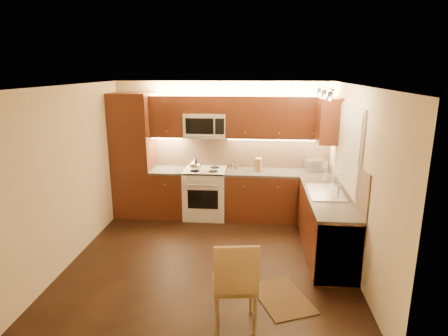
# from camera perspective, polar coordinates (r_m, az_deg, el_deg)

# --- Properties ---
(floor) EXTENTS (4.00, 4.00, 0.01)m
(floor) POSITION_cam_1_polar(r_m,az_deg,el_deg) (5.75, -2.02, -13.53)
(floor) COLOR black
(floor) RESTS_ON ground
(ceiling) EXTENTS (4.00, 4.00, 0.01)m
(ceiling) POSITION_cam_1_polar(r_m,az_deg,el_deg) (5.07, -2.28, 12.23)
(ceiling) COLOR beige
(ceiling) RESTS_ON ground
(wall_back) EXTENTS (4.00, 0.01, 2.50)m
(wall_back) POSITION_cam_1_polar(r_m,az_deg,el_deg) (7.21, -0.19, 2.93)
(wall_back) COLOR beige
(wall_back) RESTS_ON ground
(wall_front) EXTENTS (4.00, 0.01, 2.50)m
(wall_front) POSITION_cam_1_polar(r_m,az_deg,el_deg) (3.42, -6.31, -10.74)
(wall_front) COLOR beige
(wall_front) RESTS_ON ground
(wall_left) EXTENTS (0.01, 4.00, 2.50)m
(wall_left) POSITION_cam_1_polar(r_m,az_deg,el_deg) (5.86, -21.93, -0.89)
(wall_left) COLOR beige
(wall_left) RESTS_ON ground
(wall_right) EXTENTS (0.01, 4.00, 2.50)m
(wall_right) POSITION_cam_1_polar(r_m,az_deg,el_deg) (5.41, 19.39, -1.89)
(wall_right) COLOR beige
(wall_right) RESTS_ON ground
(pantry) EXTENTS (0.70, 0.60, 2.30)m
(pantry) POSITION_cam_1_polar(r_m,az_deg,el_deg) (7.28, -13.47, 1.82)
(pantry) COLOR #4A2210
(pantry) RESTS_ON floor
(base_cab_back_left) EXTENTS (0.62, 0.60, 0.86)m
(base_cab_back_left) POSITION_cam_1_polar(r_m,az_deg,el_deg) (7.29, -8.19, -3.77)
(base_cab_back_left) COLOR #4A2210
(base_cab_back_left) RESTS_ON floor
(counter_back_left) EXTENTS (0.62, 0.60, 0.04)m
(counter_back_left) POSITION_cam_1_polar(r_m,az_deg,el_deg) (7.16, -8.32, -0.35)
(counter_back_left) COLOR #393734
(counter_back_left) RESTS_ON base_cab_back_left
(base_cab_back_right) EXTENTS (1.92, 0.60, 0.86)m
(base_cab_back_right) POSITION_cam_1_polar(r_m,az_deg,el_deg) (7.12, 7.98, -4.22)
(base_cab_back_right) COLOR #4A2210
(base_cab_back_right) RESTS_ON floor
(counter_back_right) EXTENTS (1.92, 0.60, 0.04)m
(counter_back_right) POSITION_cam_1_polar(r_m,az_deg,el_deg) (6.99, 8.11, -0.72)
(counter_back_right) COLOR #393734
(counter_back_right) RESTS_ON base_cab_back_right
(base_cab_right) EXTENTS (0.60, 2.00, 0.86)m
(base_cab_right) POSITION_cam_1_polar(r_m,az_deg,el_deg) (5.98, 14.99, -8.31)
(base_cab_right) COLOR #4A2210
(base_cab_right) RESTS_ON floor
(counter_right) EXTENTS (0.60, 2.00, 0.04)m
(counter_right) POSITION_cam_1_polar(r_m,az_deg,el_deg) (5.83, 15.28, -4.23)
(counter_right) COLOR #393734
(counter_right) RESTS_ON base_cab_right
(dishwasher) EXTENTS (0.58, 0.60, 0.84)m
(dishwasher) POSITION_cam_1_polar(r_m,az_deg,el_deg) (5.36, 16.25, -11.20)
(dishwasher) COLOR silver
(dishwasher) RESTS_ON floor
(backsplash_back) EXTENTS (3.30, 0.02, 0.60)m
(backsplash_back) POSITION_cam_1_polar(r_m,az_deg,el_deg) (7.19, 2.58, 2.47)
(backsplash_back) COLOR tan
(backsplash_back) RESTS_ON wall_back
(backsplash_right) EXTENTS (0.02, 2.00, 0.60)m
(backsplash_right) POSITION_cam_1_polar(r_m,az_deg,el_deg) (5.80, 18.31, -1.25)
(backsplash_right) COLOR tan
(backsplash_right) RESTS_ON wall_right
(upper_cab_back_left) EXTENTS (0.62, 0.35, 0.75)m
(upper_cab_back_left) POSITION_cam_1_polar(r_m,az_deg,el_deg) (7.09, -8.39, 7.70)
(upper_cab_back_left) COLOR #4A2210
(upper_cab_back_left) RESTS_ON wall_back
(upper_cab_back_right) EXTENTS (1.92, 0.35, 0.75)m
(upper_cab_back_right) POSITION_cam_1_polar(r_m,az_deg,el_deg) (6.92, 8.36, 7.53)
(upper_cab_back_right) COLOR #4A2210
(upper_cab_back_right) RESTS_ON wall_back
(upper_cab_bridge) EXTENTS (0.76, 0.35, 0.31)m
(upper_cab_bridge) POSITION_cam_1_polar(r_m,az_deg,el_deg) (6.94, -2.83, 9.51)
(upper_cab_bridge) COLOR #4A2210
(upper_cab_bridge) RESTS_ON wall_back
(upper_cab_right_corner) EXTENTS (0.35, 0.50, 0.75)m
(upper_cab_right_corner) POSITION_cam_1_polar(r_m,az_deg,el_deg) (6.59, 15.43, 6.81)
(upper_cab_right_corner) COLOR #4A2210
(upper_cab_right_corner) RESTS_ON wall_right
(stove) EXTENTS (0.76, 0.65, 0.92)m
(stove) POSITION_cam_1_polar(r_m,az_deg,el_deg) (7.13, -2.83, -3.79)
(stove) COLOR silver
(stove) RESTS_ON floor
(microwave) EXTENTS (0.76, 0.38, 0.44)m
(microwave) POSITION_cam_1_polar(r_m,az_deg,el_deg) (6.97, -2.81, 6.43)
(microwave) COLOR silver
(microwave) RESTS_ON wall_back
(window_frame) EXTENTS (0.03, 1.44, 1.24)m
(window_frame) POSITION_cam_1_polar(r_m,az_deg,el_deg) (5.85, 18.24, 2.93)
(window_frame) COLOR silver
(window_frame) RESTS_ON wall_right
(window_blinds) EXTENTS (0.02, 1.36, 1.16)m
(window_blinds) POSITION_cam_1_polar(r_m,az_deg,el_deg) (5.84, 18.05, 2.94)
(window_blinds) COLOR silver
(window_blinds) RESTS_ON wall_right
(sink) EXTENTS (0.52, 0.86, 0.15)m
(sink) POSITION_cam_1_polar(r_m,az_deg,el_deg) (5.94, 15.09, -2.89)
(sink) COLOR silver
(sink) RESTS_ON counter_right
(faucet) EXTENTS (0.20, 0.04, 0.30)m
(faucet) POSITION_cam_1_polar(r_m,az_deg,el_deg) (5.95, 16.84, -2.23)
(faucet) COLOR silver
(faucet) RESTS_ON counter_right
(track_light_bar) EXTENTS (0.04, 1.20, 0.03)m
(track_light_bar) POSITION_cam_1_polar(r_m,az_deg,el_deg) (5.51, 14.83, 11.54)
(track_light_bar) COLOR silver
(track_light_bar) RESTS_ON ceiling
(kettle) EXTENTS (0.28, 0.28, 0.25)m
(kettle) POSITION_cam_1_polar(r_m,az_deg,el_deg) (6.88, -4.32, 0.55)
(kettle) COLOR silver
(kettle) RESTS_ON stove
(toaster_oven) EXTENTS (0.41, 0.34, 0.22)m
(toaster_oven) POSITION_cam_1_polar(r_m,az_deg,el_deg) (7.14, 13.53, 0.42)
(toaster_oven) COLOR silver
(toaster_oven) RESTS_ON counter_back_right
(knife_block) EXTENTS (0.14, 0.19, 0.24)m
(knife_block) POSITION_cam_1_polar(r_m,az_deg,el_deg) (6.98, 5.18, 0.53)
(knife_block) COLOR olive
(knife_block) RESTS_ON counter_back_right
(spice_jar_a) EXTENTS (0.06, 0.06, 0.10)m
(spice_jar_a) POSITION_cam_1_polar(r_m,az_deg,el_deg) (7.20, 1.32, 0.48)
(spice_jar_a) COLOR silver
(spice_jar_a) RESTS_ON counter_back_right
(spice_jar_b) EXTENTS (0.05, 0.05, 0.09)m
(spice_jar_b) POSITION_cam_1_polar(r_m,az_deg,el_deg) (7.21, 0.87, 0.42)
(spice_jar_b) COLOR olive
(spice_jar_b) RESTS_ON counter_back_right
(spice_jar_c) EXTENTS (0.06, 0.06, 0.09)m
(spice_jar_c) POSITION_cam_1_polar(r_m,az_deg,el_deg) (7.14, 1.80, 0.28)
(spice_jar_c) COLOR silver
(spice_jar_c) RESTS_ON counter_back_right
(spice_jar_d) EXTENTS (0.05, 0.05, 0.09)m
(spice_jar_d) POSITION_cam_1_polar(r_m,az_deg,el_deg) (7.08, 1.90, 0.16)
(spice_jar_d) COLOR olive
(spice_jar_d) RESTS_ON counter_back_right
(soap_bottle) EXTENTS (0.08, 0.08, 0.17)m
(soap_bottle) POSITION_cam_1_polar(r_m,az_deg,el_deg) (6.60, 15.16, -1.07)
(soap_bottle) COLOR silver
(soap_bottle) RESTS_ON counter_right
(rug) EXTENTS (0.84, 0.99, 0.01)m
(rug) POSITION_cam_1_polar(r_m,az_deg,el_deg) (4.95, 8.67, -18.68)
(rug) COLOR black
(rug) RESTS_ON floor
(dining_chair) EXTENTS (0.51, 0.51, 1.03)m
(dining_chair) POSITION_cam_1_polar(r_m,az_deg,el_deg) (4.22, 1.65, -16.75)
(dining_chair) COLOR olive
(dining_chair) RESTS_ON floor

